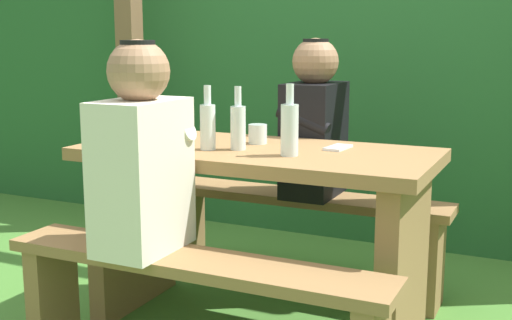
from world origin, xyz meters
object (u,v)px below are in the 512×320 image
(bottle_left, at_px, (208,125))
(person_white_shirt, at_px, (142,155))
(person_black_coat, at_px, (314,124))
(drinking_glass, at_px, (258,134))
(bench_near, at_px, (193,294))
(picnic_table, at_px, (256,208))
(bench_far, at_px, (301,221))
(cell_phone, at_px, (338,148))
(bottle_right, at_px, (290,128))
(bottle_center, at_px, (238,125))

(bottle_left, bearing_deg, person_white_shirt, -95.76)
(person_black_coat, bearing_deg, drinking_glass, -104.06)
(bench_near, distance_m, bottle_left, 0.67)
(bench_near, xyz_separation_m, person_black_coat, (0.06, 1.00, 0.46))
(picnic_table, bearing_deg, person_white_shirt, -111.12)
(picnic_table, xyz_separation_m, bench_near, (0.00, -0.50, -0.18))
(bench_far, xyz_separation_m, person_white_shirt, (-0.19, -1.00, 0.46))
(cell_phone, bearing_deg, bottle_right, -112.26)
(bottle_center, bearing_deg, bench_far, 85.22)
(bench_near, height_order, bench_far, same)
(bench_far, distance_m, cell_phone, 0.65)
(person_black_coat, bearing_deg, bottle_center, -100.64)
(person_white_shirt, xyz_separation_m, cell_phone, (0.49, 0.62, -0.03))
(person_black_coat, height_order, bottle_left, person_black_coat)
(drinking_glass, distance_m, bottle_center, 0.18)
(bottle_center, relative_size, cell_phone, 1.76)
(bottle_left, bearing_deg, bench_far, 75.94)
(cell_phone, bearing_deg, bench_far, 133.30)
(person_white_shirt, bearing_deg, bottle_left, 84.24)
(picnic_table, distance_m, bottle_center, 0.35)
(picnic_table, height_order, person_white_shirt, person_white_shirt)
(person_black_coat, xyz_separation_m, cell_phone, (0.24, -0.38, -0.03))
(picnic_table, xyz_separation_m, bottle_left, (-0.15, -0.11, 0.34))
(person_white_shirt, height_order, bottle_left, person_white_shirt)
(bottle_right, height_order, cell_phone, bottle_right)
(picnic_table, relative_size, cell_phone, 10.00)
(person_white_shirt, bearing_deg, bench_near, -0.98)
(bench_far, relative_size, drinking_glass, 17.60)
(bench_near, bearing_deg, drinking_glass, 93.87)
(drinking_glass, bearing_deg, bottle_right, -42.21)
(bench_near, height_order, drinking_glass, drinking_glass)
(bottle_right, distance_m, cell_phone, 0.27)
(person_black_coat, distance_m, bottle_right, 0.62)
(drinking_glass, height_order, bottle_right, bottle_right)
(bench_far, height_order, person_white_shirt, person_white_shirt)
(bench_near, bearing_deg, picnic_table, 90.00)
(picnic_table, relative_size, bottle_left, 5.61)
(bottle_left, bearing_deg, bottle_center, 24.50)
(picnic_table, height_order, bottle_right, bottle_right)
(picnic_table, xyz_separation_m, bench_far, (0.00, 0.50, -0.18))
(bench_near, xyz_separation_m, bottle_left, (-0.15, 0.39, 0.52))
(bench_far, xyz_separation_m, person_black_coat, (0.06, -0.00, 0.46))
(bottle_left, relative_size, bottle_center, 1.01)
(bench_near, distance_m, bench_far, 1.01)
(person_white_shirt, bearing_deg, person_black_coat, 75.89)
(bottle_center, xyz_separation_m, cell_phone, (0.35, 0.18, -0.09))
(bench_near, height_order, person_white_shirt, person_white_shirt)
(person_black_coat, distance_m, bottle_left, 0.65)
(bench_far, xyz_separation_m, cell_phone, (0.30, -0.38, 0.43))
(bench_near, relative_size, bottle_left, 5.61)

